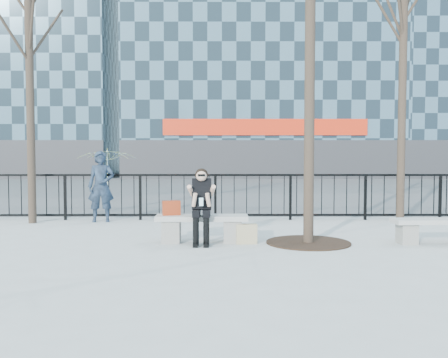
{
  "coord_description": "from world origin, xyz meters",
  "views": [
    {
      "loc": [
        0.37,
        -8.9,
        1.61
      ],
      "look_at": [
        0.4,
        0.8,
        1.1
      ],
      "focal_mm": 40.0,
      "sensor_mm": 36.0,
      "label": 1
    }
  ],
  "objects_px": {
    "seated_woman": "(201,206)",
    "standing_man": "(101,186)",
    "bench_main": "(202,226)",
    "bench_second": "(435,228)"
  },
  "relations": [
    {
      "from": "bench_second",
      "to": "seated_woman",
      "type": "xyz_separation_m",
      "value": [
        -4.14,
        -0.02,
        0.4
      ]
    },
    {
      "from": "bench_main",
      "to": "standing_man",
      "type": "bearing_deg",
      "value": 132.39
    },
    {
      "from": "seated_woman",
      "to": "standing_man",
      "type": "xyz_separation_m",
      "value": [
        -2.46,
        2.86,
        0.16
      ]
    },
    {
      "from": "bench_second",
      "to": "seated_woman",
      "type": "height_order",
      "value": "seated_woman"
    },
    {
      "from": "bench_second",
      "to": "standing_man",
      "type": "distance_m",
      "value": 7.21
    },
    {
      "from": "standing_man",
      "to": "bench_second",
      "type": "bearing_deg",
      "value": -31.06
    },
    {
      "from": "bench_second",
      "to": "seated_woman",
      "type": "distance_m",
      "value": 4.16
    },
    {
      "from": "bench_main",
      "to": "standing_man",
      "type": "relative_size",
      "value": 1.0
    },
    {
      "from": "seated_woman",
      "to": "standing_man",
      "type": "bearing_deg",
      "value": 130.75
    },
    {
      "from": "bench_second",
      "to": "standing_man",
      "type": "relative_size",
      "value": 0.9
    }
  ]
}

